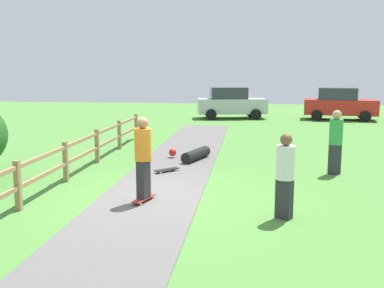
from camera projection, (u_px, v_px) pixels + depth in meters
ground_plane at (150, 198)px, 10.76m from camera, size 60.00×60.00×0.00m
asphalt_path at (150, 198)px, 10.76m from camera, size 2.40×28.00×0.02m
wooden_fence at (44, 168)px, 10.98m from camera, size 0.12×18.12×1.10m
skater_riding at (143, 155)px, 10.24m from camera, size 0.47×0.82×1.95m
skater_fallen at (194, 154)px, 15.20m from camera, size 1.40×1.59×0.36m
skateboard_loose at (167, 170)px, 13.41m from camera, size 0.70×0.71×0.08m
bystander_green at (336, 139)px, 13.06m from camera, size 0.53×0.53×1.87m
bystander_white at (285, 172)px, 9.14m from camera, size 0.52×0.52×1.76m
parked_car_silver at (231, 103)px, 28.05m from camera, size 4.43×2.54×1.92m
parked_car_red at (340, 104)px, 27.25m from camera, size 4.39×2.43×1.92m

